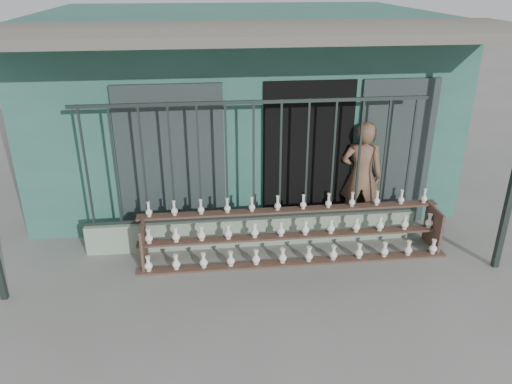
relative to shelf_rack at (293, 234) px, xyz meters
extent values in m
plane|color=slate|center=(-0.53, -0.89, -0.36)|extent=(60.00, 60.00, 0.00)
cube|color=#2C5D50|center=(-0.53, 3.41, 1.24)|extent=(7.00, 5.00, 3.20)
cube|color=black|center=(0.37, 0.93, 0.84)|extent=(1.40, 0.12, 2.40)
cube|color=#212C2C|center=(-1.73, 0.89, 0.84)|extent=(1.60, 0.08, 2.40)
cube|color=#212C2C|center=(1.77, 0.89, 0.84)|extent=(1.20, 0.08, 2.40)
cube|color=#59544C|center=(-0.53, 0.31, 2.79)|extent=(7.40, 2.00, 0.12)
cube|color=gray|center=(-0.53, 0.41, -0.14)|extent=(5.00, 0.20, 0.45)
cube|color=#283330|center=(-2.88, 0.41, 0.99)|extent=(0.03, 0.03, 1.80)
cube|color=#283330|center=(-2.49, 0.41, 0.99)|extent=(0.03, 0.03, 1.80)
cube|color=#283330|center=(-2.10, 0.41, 0.99)|extent=(0.03, 0.03, 1.80)
cube|color=#283330|center=(-1.71, 0.41, 0.99)|extent=(0.03, 0.03, 1.80)
cube|color=#283330|center=(-1.31, 0.41, 0.99)|extent=(0.03, 0.03, 1.80)
cube|color=#283330|center=(-0.92, 0.41, 0.99)|extent=(0.03, 0.03, 1.80)
cube|color=#283330|center=(-0.53, 0.41, 0.99)|extent=(0.03, 0.03, 1.80)
cube|color=#283330|center=(-0.14, 0.41, 0.99)|extent=(0.03, 0.03, 1.80)
cube|color=#283330|center=(0.25, 0.41, 0.99)|extent=(0.03, 0.03, 1.80)
cube|color=#283330|center=(0.64, 0.41, 0.99)|extent=(0.03, 0.03, 1.80)
cube|color=#283330|center=(1.04, 0.41, 0.99)|extent=(0.03, 0.03, 1.80)
cube|color=#283330|center=(1.43, 0.41, 0.99)|extent=(0.03, 0.03, 1.80)
cube|color=#283330|center=(1.82, 0.41, 0.99)|extent=(0.03, 0.03, 1.80)
cube|color=#283330|center=(-0.53, 0.41, 1.86)|extent=(5.00, 0.04, 0.05)
cube|color=#283330|center=(-0.53, 0.41, 0.11)|extent=(5.00, 0.04, 0.05)
cube|color=brown|center=(0.00, -0.24, -0.35)|extent=(4.50, 0.18, 0.03)
cube|color=brown|center=(0.00, 0.01, -0.05)|extent=(4.50, 0.18, 0.03)
cube|color=brown|center=(0.00, 0.26, 0.25)|extent=(4.50, 0.18, 0.03)
cube|color=brown|center=(-2.15, 0.01, -0.04)|extent=(0.04, 0.55, 0.64)
cube|color=brown|center=(2.15, 0.01, -0.04)|extent=(0.04, 0.55, 0.64)
imported|color=brown|center=(1.22, 0.77, 0.53)|extent=(0.74, 0.58, 1.79)
camera|label=1|loc=(-1.26, -6.29, 3.51)|focal=35.00mm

